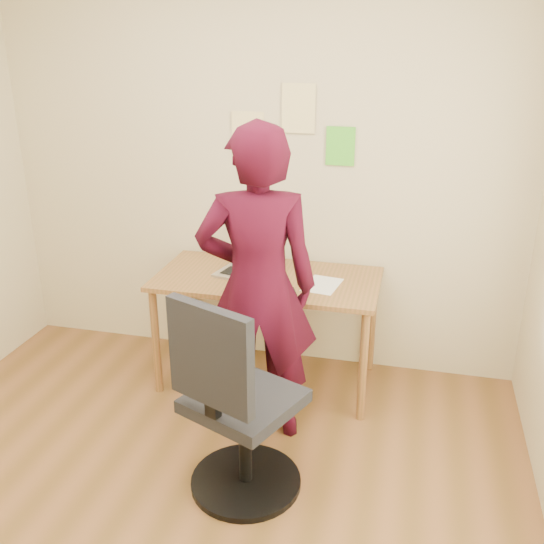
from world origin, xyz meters
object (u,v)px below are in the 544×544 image
(laptop, at_px, (249,265))
(phone, at_px, (290,292))
(desk, at_px, (267,290))
(person, at_px, (257,288))
(office_chair, at_px, (235,414))

(laptop, distance_m, phone, 0.42)
(desk, relative_size, person, 0.78)
(desk, bearing_deg, laptop, 160.38)
(person, bearing_deg, office_chair, 78.46)
(office_chair, bearing_deg, person, 116.29)
(desk, relative_size, office_chair, 1.29)
(desk, distance_m, person, 0.59)
(office_chair, height_order, person, person)
(office_chair, bearing_deg, desk, 118.84)
(phone, xyz_separation_m, office_chair, (-0.08, -0.87, -0.28))
(phone, distance_m, person, 0.37)
(desk, height_order, office_chair, office_chair)
(laptop, xyz_separation_m, phone, (0.33, -0.26, -0.05))
(person, bearing_deg, laptop, -84.77)
(laptop, relative_size, person, 0.23)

